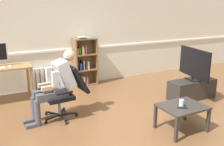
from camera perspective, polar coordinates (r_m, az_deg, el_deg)
name	(u,v)px	position (r m, az deg, el deg)	size (l,w,h in m)	color
ground_plane	(127,125)	(4.33, 3.51, -11.89)	(18.00, 18.00, 0.00)	brown
back_wall	(73,32)	(6.30, -8.92, 9.37)	(12.00, 0.13, 2.70)	beige
computer_mouse	(10,66)	(5.47, -22.43, 1.40)	(0.06, 0.10, 0.03)	white
bookshelf	(84,63)	(6.29, -6.46, 2.37)	(0.57, 0.29, 1.25)	brown
radiator	(47,78)	(6.20, -14.83, -1.19)	(0.71, 0.08, 0.55)	white
office_chair	(67,89)	(4.53, -10.27, -3.71)	(0.85, 0.62, 0.95)	black
person_seated	(56,84)	(4.42, -12.78, -2.46)	(0.97, 0.41, 1.23)	#4C4C51
tv_stand	(192,89)	(5.70, 17.89, -3.55)	(1.07, 0.41, 0.42)	#2D2823
tv_screen	(194,64)	(5.55, 18.37, 2.03)	(0.26, 1.01, 0.69)	black
coffee_table	(182,109)	(4.17, 15.84, -7.93)	(0.72, 0.57, 0.43)	#332D28
drinking_glass	(181,103)	(4.07, 15.69, -6.71)	(0.07, 0.07, 0.12)	silver
spare_remote	(182,108)	(4.04, 15.87, -7.69)	(0.04, 0.15, 0.02)	black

